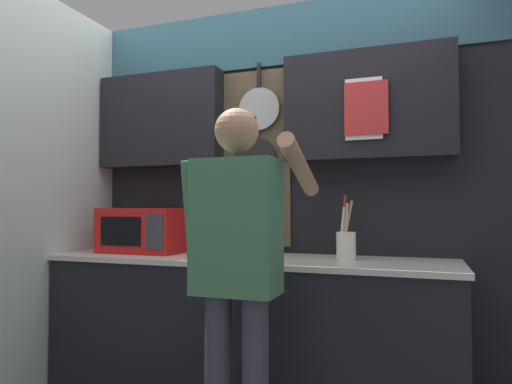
# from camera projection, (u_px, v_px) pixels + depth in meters

# --- Properties ---
(base_cabinet_counter) EXTENTS (2.33, 0.63, 0.91)m
(base_cabinet_counter) POSITION_uv_depth(u_px,v_px,m) (246.00, 337.00, 2.62)
(base_cabinet_counter) COLOR black
(base_cabinet_counter) RESTS_ON ground_plane
(back_wall_unit) EXTENTS (2.90, 0.23, 2.50)m
(back_wall_unit) POSITION_uv_depth(u_px,v_px,m) (263.00, 161.00, 2.92)
(back_wall_unit) COLOR black
(back_wall_unit) RESTS_ON ground_plane
(side_wall) EXTENTS (0.04, 1.60, 2.50)m
(side_wall) POSITION_uv_depth(u_px,v_px,m) (33.00, 199.00, 2.67)
(side_wall) COLOR silver
(side_wall) RESTS_ON ground_plane
(microwave) EXTENTS (0.52, 0.39, 0.28)m
(microwave) POSITION_uv_depth(u_px,v_px,m) (146.00, 230.00, 2.93)
(microwave) COLOR red
(microwave) RESTS_ON base_cabinet_counter
(knife_block) EXTENTS (0.12, 0.16, 0.26)m
(knife_block) POSITION_uv_depth(u_px,v_px,m) (257.00, 240.00, 2.67)
(knife_block) COLOR brown
(knife_block) RESTS_ON base_cabinet_counter
(utensil_crock) EXTENTS (0.11, 0.11, 0.35)m
(utensil_crock) POSITION_uv_depth(u_px,v_px,m) (346.00, 243.00, 2.50)
(utensil_crock) COLOR white
(utensil_crock) RESTS_ON base_cabinet_counter
(person) EXTENTS (0.54, 0.63, 1.65)m
(person) POSITION_uv_depth(u_px,v_px,m) (237.00, 256.00, 2.06)
(person) COLOR #383842
(person) RESTS_ON ground_plane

